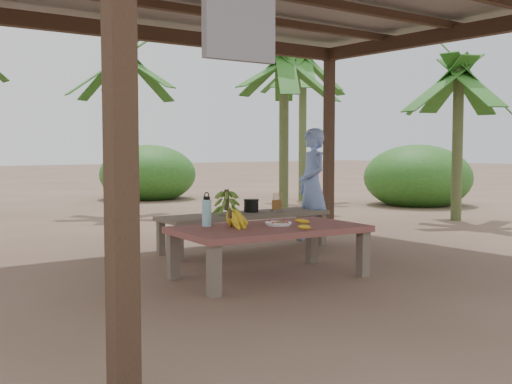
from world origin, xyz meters
TOP-DOWN VIEW (x-y plane):
  - ground at (0.00, 0.00)m, footprint 80.00×80.00m
  - work_table at (-0.39, -0.32)m, footprint 1.88×1.15m
  - bench at (0.41, 1.20)m, footprint 2.22×0.68m
  - ripe_banana_bunch at (-0.76, -0.21)m, footprint 0.39×0.36m
  - plate at (-0.28, -0.33)m, footprint 0.25×0.25m
  - loose_banana_front at (-0.26, -0.70)m, footprint 0.18×0.05m
  - loose_banana_side at (0.03, -0.33)m, footprint 0.13×0.15m
  - water_flask at (-0.87, 0.04)m, footprint 0.09×0.09m
  - green_banana_stalk at (0.14, 1.21)m, footprint 0.29×0.29m
  - cooking_pot at (0.55, 1.28)m, footprint 0.18×0.18m
  - skewer_rack at (0.85, 1.13)m, footprint 0.18×0.09m
  - woman at (1.48, 1.18)m, footprint 0.52×0.64m
  - banana_plant_ne at (3.50, 4.31)m, footprint 1.80×1.80m
  - banana_plant_n at (1.20, 6.28)m, footprint 1.80×1.80m
  - banana_plant_e at (5.14, 1.62)m, footprint 1.80×1.80m
  - banana_plant_far at (5.70, 6.36)m, footprint 1.80×1.80m

SIDE VIEW (x-z plane):
  - ground at x=0.00m, z-range 0.00..0.00m
  - bench at x=0.41m, z-range 0.17..0.62m
  - work_table at x=-0.39m, z-range 0.18..0.68m
  - plate at x=-0.28m, z-range 0.50..0.54m
  - loose_banana_front at x=-0.26m, z-range 0.50..0.54m
  - loose_banana_side at x=0.03m, z-range 0.50..0.54m
  - cooking_pot at x=0.55m, z-range 0.45..0.60m
  - skewer_rack at x=0.85m, z-range 0.45..0.69m
  - ripe_banana_bunch at x=-0.76m, z-range 0.50..0.69m
  - green_banana_stalk at x=0.14m, z-range 0.45..0.77m
  - water_flask at x=-0.87m, z-range 0.47..0.80m
  - woman at x=1.48m, z-range 0.00..1.51m
  - banana_plant_e at x=5.14m, z-range 0.91..3.70m
  - banana_plant_ne at x=3.50m, z-range 1.08..4.22m
  - banana_plant_n at x=1.20m, z-range 1.12..4.33m
  - banana_plant_far at x=5.70m, z-range 1.28..4.84m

